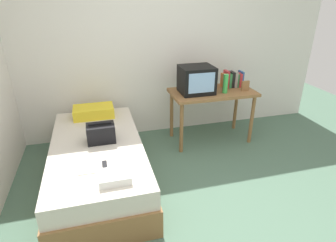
{
  "coord_description": "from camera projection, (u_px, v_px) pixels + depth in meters",
  "views": [
    {
      "loc": [
        -0.91,
        -1.97,
        2.0
      ],
      "look_at": [
        -0.1,
        1.04,
        0.57
      ],
      "focal_mm": 30.14,
      "sensor_mm": 36.0,
      "label": 1
    }
  ],
  "objects": [
    {
      "name": "ground_plane",
      "position": [
        205.0,
        214.0,
        2.78
      ],
      "size": [
        8.0,
        8.0,
        0.0
      ],
      "primitive_type": "plane",
      "color": "#4C6B56"
    },
    {
      "name": "wall_back",
      "position": [
        157.0,
        46.0,
        3.99
      ],
      "size": [
        5.2,
        0.1,
        2.6
      ],
      "primitive_type": "cube",
      "color": "silver",
      "rests_on": "ground"
    },
    {
      "name": "bed",
      "position": [
        99.0,
        163.0,
        3.18
      ],
      "size": [
        1.0,
        2.0,
        0.5
      ],
      "color": "olive",
      "rests_on": "ground"
    },
    {
      "name": "desk",
      "position": [
        212.0,
        97.0,
        3.94
      ],
      "size": [
        1.16,
        0.6,
        0.75
      ],
      "color": "olive",
      "rests_on": "ground"
    },
    {
      "name": "tv",
      "position": [
        196.0,
        80.0,
        3.76
      ],
      "size": [
        0.44,
        0.39,
        0.36
      ],
      "color": "black",
      "rests_on": "desk"
    },
    {
      "name": "water_bottle",
      "position": [
        225.0,
        84.0,
        3.77
      ],
      "size": [
        0.07,
        0.07,
        0.26
      ],
      "primitive_type": "cylinder",
      "color": "green",
      "rests_on": "desk"
    },
    {
      "name": "book_row",
      "position": [
        232.0,
        79.0,
        4.03
      ],
      "size": [
        0.29,
        0.16,
        0.24
      ],
      "color": "#CC7233",
      "rests_on": "desk"
    },
    {
      "name": "picture_frame",
      "position": [
        245.0,
        86.0,
        3.87
      ],
      "size": [
        0.11,
        0.02,
        0.14
      ],
      "primitive_type": "cube",
      "color": "olive",
      "rests_on": "desk"
    },
    {
      "name": "pillow",
      "position": [
        94.0,
        112.0,
        3.71
      ],
      "size": [
        0.52,
        0.31,
        0.14
      ],
      "primitive_type": "cube",
      "color": "yellow",
      "rests_on": "bed"
    },
    {
      "name": "handbag",
      "position": [
        101.0,
        133.0,
        3.07
      ],
      "size": [
        0.3,
        0.2,
        0.22
      ],
      "color": "black",
      "rests_on": "bed"
    },
    {
      "name": "magazine",
      "position": [
        90.0,
        165.0,
        2.68
      ],
      "size": [
        0.21,
        0.29,
        0.01
      ],
      "primitive_type": "cube",
      "color": "white",
      "rests_on": "bed"
    },
    {
      "name": "remote_dark",
      "position": [
        105.0,
        166.0,
        2.66
      ],
      "size": [
        0.04,
        0.16,
        0.02
      ],
      "primitive_type": "cube",
      "color": "black",
      "rests_on": "bed"
    },
    {
      "name": "folded_towel",
      "position": [
        115.0,
        177.0,
        2.46
      ],
      "size": [
        0.28,
        0.22,
        0.07
      ],
      "primitive_type": "cube",
      "color": "white",
      "rests_on": "bed"
    }
  ]
}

